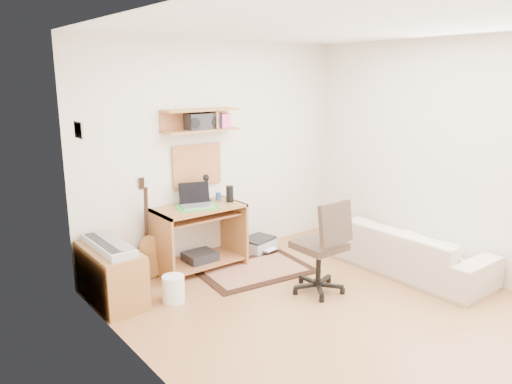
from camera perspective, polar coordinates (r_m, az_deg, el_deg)
floor at (r=4.84m, az=9.36°, el=-13.73°), size 3.60×4.00×0.01m
ceiling at (r=4.33m, az=10.74°, el=18.72°), size 3.60×4.00×0.01m
back_wall at (r=5.91m, az=-4.57°, el=4.73°), size 3.60×0.01×2.60m
left_wall at (r=3.32m, az=-11.44°, el=-2.35°), size 0.01×4.00×2.60m
right_wall at (r=5.85m, az=21.99°, el=3.71°), size 0.01×4.00×2.60m
wall_shelf at (r=5.59m, az=-6.49°, el=8.33°), size 0.90×0.25×0.26m
cork_board at (r=5.75m, az=-6.91°, el=3.13°), size 0.64×0.03×0.49m
wall_photo at (r=4.62m, az=-19.96°, el=6.82°), size 0.02×0.20×0.15m
desk at (r=5.67m, az=-6.60°, el=-5.34°), size 1.00×0.55×0.75m
laptop at (r=5.49m, az=-6.93°, el=-0.42°), size 0.43×0.43×0.27m
speaker at (r=5.70m, az=-3.08°, el=-0.22°), size 0.09×0.09×0.19m
desk_lamp at (r=5.74m, az=-5.65°, el=0.54°), size 0.11×0.11×0.33m
pencil_cup at (r=5.80m, az=-4.42°, el=-0.51°), size 0.06×0.06×0.09m
boombox at (r=5.60m, az=-6.32°, el=8.13°), size 0.38×0.17×0.19m
rug at (r=5.69m, az=-0.09°, el=-9.11°), size 1.35×0.98×0.02m
task_chair at (r=5.05m, az=7.37°, el=-6.20°), size 0.51×0.51×1.00m
cabinet at (r=5.09m, az=-16.60°, el=-9.25°), size 0.40×0.90×0.55m
music_keyboard at (r=4.98m, az=-16.83°, el=-5.94°), size 0.26×0.82×0.07m
guitar at (r=5.47m, az=-12.41°, el=-4.20°), size 0.34×0.27×1.12m
waste_basket at (r=4.99m, az=-9.60°, el=-11.07°), size 0.25×0.25×0.27m
printer at (r=6.31m, az=0.25°, el=-6.05°), size 0.48×0.41×0.16m
sofa at (r=5.82m, az=17.46°, el=-5.55°), size 0.54×1.84×0.72m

